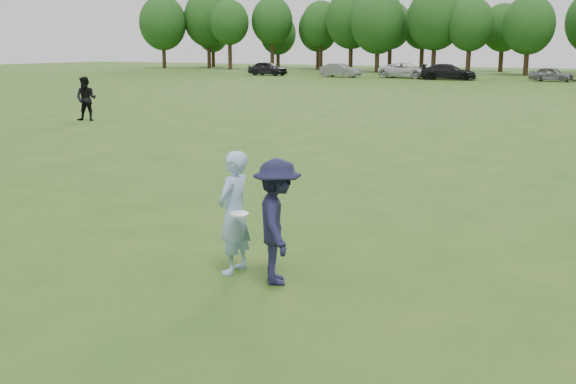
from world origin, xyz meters
name	(u,v)px	position (x,y,z in m)	size (l,w,h in m)	color
ground	(298,284)	(0.00, 0.00, 0.00)	(200.00, 200.00, 0.00)	#285016
thrower	(234,213)	(-1.09, -0.01, 0.93)	(0.68, 0.44, 1.85)	#97BBEA
defender	(277,222)	(-0.29, -0.09, 0.91)	(1.17, 0.67, 1.82)	#181936
player_far_a	(86,99)	(-18.39, 14.28, 1.00)	(0.97, 0.75, 1.99)	black
car_a	(268,68)	(-34.99, 58.77, 0.78)	(1.85, 4.59, 1.56)	black
car_b	(340,70)	(-26.03, 58.85, 0.73)	(1.55, 4.44, 1.46)	slate
car_c	(406,70)	(-19.12, 60.20, 0.79)	(2.61, 5.65, 1.57)	silver
car_d	(448,72)	(-14.20, 58.67, 0.78)	(2.18, 5.37, 1.56)	black
car_e	(551,74)	(-4.81, 60.24, 0.68)	(1.60, 3.98, 1.36)	slate
disc_in_play	(239,214)	(-0.83, -0.25, 0.99)	(0.28, 0.28, 0.06)	white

